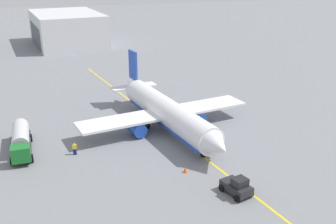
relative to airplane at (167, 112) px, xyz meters
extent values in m
plane|color=slate|center=(0.45, 0.09, -2.80)|extent=(400.00, 400.00, 0.00)
cylinder|color=white|center=(0.45, 0.09, 0.18)|extent=(24.97, 8.60, 3.97)
cube|color=#1E47B7|center=(0.45, 0.09, -0.91)|extent=(23.49, 7.64, 1.11)
cone|color=white|center=(13.90, 2.70, 0.18)|extent=(4.09, 4.39, 3.81)
cone|color=white|center=(-13.68, -2.66, 0.58)|extent=(5.35, 4.22, 3.37)
cube|color=#1E47B7|center=(-13.00, -2.53, 4.56)|extent=(3.21, 0.96, 5.20)
cube|color=white|center=(-13.00, -2.53, 0.58)|extent=(3.96, 8.70, 0.24)
cube|color=white|center=(-0.54, -0.10, -0.32)|extent=(10.02, 28.20, 0.36)
cylinder|color=#1E47B7|center=(-0.74, 5.15, -1.57)|extent=(3.54, 2.67, 2.10)
cylinder|color=#1E47B7|center=(1.24, -5.06, -1.57)|extent=(3.54, 2.67, 2.10)
cylinder|color=#4C4C51|center=(10.53, 2.05, -1.63)|extent=(0.24, 0.24, 1.24)
cylinder|color=black|center=(10.53, 2.05, -2.25)|extent=(1.16, 0.60, 1.10)
cylinder|color=#4C4C51|center=(-2.01, 2.26, -1.63)|extent=(0.24, 0.24, 1.24)
cylinder|color=black|center=(-2.01, 2.26, -2.25)|extent=(1.16, 0.60, 1.10)
cylinder|color=#4C4C51|center=(-1.02, -2.85, -1.63)|extent=(0.24, 0.24, 1.24)
cylinder|color=black|center=(-1.02, -2.85, -2.25)|extent=(1.16, 0.60, 1.10)
cube|color=#2D2D33|center=(1.48, -21.51, -2.10)|extent=(10.27, 3.01, 0.30)
cube|color=#196B28|center=(6.15, -21.27, -1.15)|extent=(2.12, 2.50, 2.00)
cube|color=black|center=(7.05, -21.23, -0.75)|extent=(0.26, 2.01, 0.90)
cylinder|color=silver|center=(0.88, -21.54, -0.80)|extent=(7.47, 2.67, 2.30)
cylinder|color=black|center=(5.69, -20.04, -2.25)|extent=(1.12, 0.41, 1.10)
cylinder|color=black|center=(5.82, -22.54, -2.25)|extent=(1.12, 0.41, 1.10)
cylinder|color=black|center=(-1.16, -20.39, -2.25)|extent=(1.12, 0.41, 1.10)
cylinder|color=black|center=(-1.03, -22.89, -2.25)|extent=(1.12, 0.41, 1.10)
cube|color=#232328|center=(20.15, 2.35, -1.95)|extent=(4.02, 2.96, 0.90)
cube|color=black|center=(20.63, 2.49, -1.05)|extent=(1.80, 1.94, 0.90)
cylinder|color=black|center=(19.20, 1.01, -2.40)|extent=(0.85, 0.52, 0.80)
cylinder|color=black|center=(18.62, 2.93, -2.40)|extent=(0.85, 0.52, 0.80)
cylinder|color=black|center=(21.68, 1.77, -2.40)|extent=(0.85, 0.52, 0.80)
cylinder|color=black|center=(21.10, 3.68, -2.40)|extent=(0.85, 0.52, 0.80)
cube|color=navy|center=(4.99, -14.51, -2.38)|extent=(0.38, 0.48, 0.85)
cube|color=yellow|center=(4.99, -14.51, -1.65)|extent=(0.44, 0.57, 0.60)
sphere|color=tan|center=(4.99, -14.51, -1.21)|extent=(0.24, 0.24, 0.24)
cone|color=#F2590F|center=(13.90, -1.59, -2.46)|extent=(0.62, 0.62, 0.69)
cube|color=silver|center=(-75.82, -11.16, 2.19)|extent=(32.70, 23.79, 9.99)
cube|color=#4C515B|center=(-74.41, -20.95, 0.69)|extent=(20.95, 3.17, 6.59)
cube|color=yellow|center=(0.45, 0.09, -2.80)|extent=(85.03, 16.82, 0.01)
camera|label=1|loc=(54.90, -15.84, 21.68)|focal=42.09mm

